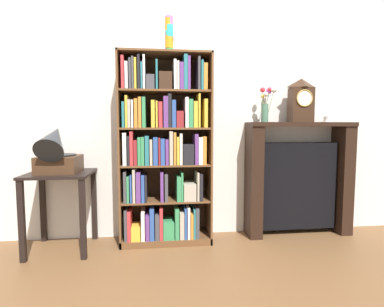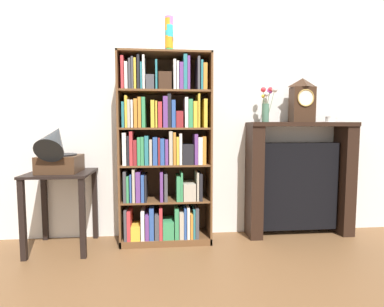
{
  "view_description": "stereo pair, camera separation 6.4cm",
  "coord_description": "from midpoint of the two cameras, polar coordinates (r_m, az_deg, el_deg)",
  "views": [
    {
      "loc": [
        -0.09,
        -2.68,
        1.08
      ],
      "look_at": [
        0.25,
        0.12,
        0.83
      ],
      "focal_mm": 28.26,
      "sensor_mm": 36.0,
      "label": 1
    },
    {
      "loc": [
        -0.02,
        -2.69,
        1.08
      ],
      "look_at": [
        0.25,
        0.12,
        0.83
      ],
      "focal_mm": 28.26,
      "sensor_mm": 36.0,
      "label": 2
    }
  ],
  "objects": [
    {
      "name": "teacup_with_saucer",
      "position": [
        3.3,
        25.11,
        5.79
      ],
      "size": [
        0.14,
        0.13,
        0.06
      ],
      "color": "white",
      "rests_on": "fireplace_mantel"
    },
    {
      "name": "side_table_left",
      "position": [
        2.9,
        -22.85,
        -6.52
      ],
      "size": [
        0.53,
        0.52,
        0.69
      ],
      "color": "black",
      "rests_on": "ground"
    },
    {
      "name": "wall_back",
      "position": [
        3.03,
        -0.58,
        9.17
      ],
      "size": [
        4.91,
        0.08,
        2.6
      ],
      "primitive_type": "cube",
      "color": "silver",
      "rests_on": "ground"
    },
    {
      "name": "flower_vase",
      "position": [
        3.04,
        14.58,
        9.22
      ],
      "size": [
        0.16,
        0.14,
        0.34
      ],
      "color": "#4C7A60",
      "rests_on": "fireplace_mantel"
    },
    {
      "name": "mantel_clock",
      "position": [
        3.17,
        20.66,
        9.39
      ],
      "size": [
        0.22,
        0.15,
        0.42
      ],
      "color": "#382316",
      "rests_on": "fireplace_mantel"
    },
    {
      "name": "ground_plane",
      "position": [
        2.9,
        -4.2,
        -17.1
      ],
      "size": [
        7.91,
        6.4,
        0.02
      ],
      "primitive_type": "cube",
      "color": "brown"
    },
    {
      "name": "cup_stack",
      "position": [
        2.89,
        -3.66,
        21.46
      ],
      "size": [
        0.08,
        0.08,
        0.31
      ],
      "color": "green",
      "rests_on": "bookshelf"
    },
    {
      "name": "gramophone",
      "position": [
        2.8,
        -23.48,
        0.32
      ],
      "size": [
        0.33,
        0.49,
        0.48
      ],
      "color": "#472D1C",
      "rests_on": "side_table_left"
    },
    {
      "name": "bookshelf",
      "position": [
        2.8,
        -4.64,
        -0.15
      ],
      "size": [
        0.84,
        0.34,
        1.74
      ],
      "color": "brown",
      "rests_on": "ground"
    },
    {
      "name": "fireplace_mantel",
      "position": [
        3.22,
        20.08,
        -4.72
      ],
      "size": [
        1.05,
        0.27,
        1.13
      ],
      "color": "black",
      "rests_on": "ground"
    }
  ]
}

